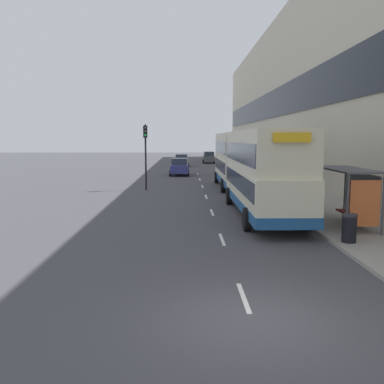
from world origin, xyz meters
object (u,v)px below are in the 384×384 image
at_px(litter_bin, 349,228).
at_px(car_0, 182,160).
at_px(car_2, 209,157).
at_px(double_decker_bus_near, 263,171).
at_px(double_decker_bus_ahead, 236,159).
at_px(traffic_light_far_kerb, 146,146).
at_px(bus_shelter, 354,186).
at_px(pedestrian_at_shelter, 313,192).
at_px(car_1, 179,167).

bearing_deg(litter_bin, car_0, 98.10).
distance_m(car_2, litter_bin, 52.79).
distance_m(double_decker_bus_near, double_decker_bus_ahead, 12.53).
height_order(double_decker_bus_near, traffic_light_far_kerb, traffic_light_far_kerb).
bearing_deg(car_2, double_decker_bus_near, -89.92).
distance_m(bus_shelter, traffic_light_far_kerb, 17.79).
bearing_deg(car_0, bus_shelter, 100.24).
distance_m(bus_shelter, litter_bin, 3.30).
xyz_separation_m(double_decker_bus_near, pedestrian_at_shelter, (3.03, 1.43, -1.27)).
bearing_deg(car_1, car_0, -90.53).
bearing_deg(car_2, bus_shelter, -86.15).
height_order(car_1, litter_bin, car_1).
bearing_deg(litter_bin, car_2, 92.32).
bearing_deg(car_0, car_1, 89.47).
bearing_deg(traffic_light_far_kerb, double_decker_bus_ahead, 10.92).
bearing_deg(traffic_light_far_kerb, bus_shelter, -54.98).
bearing_deg(pedestrian_at_shelter, car_1, 108.25).
relative_size(double_decker_bus_ahead, car_2, 2.39).
bearing_deg(car_1, double_decker_bus_near, 100.48).
bearing_deg(double_decker_bus_near, car_0, 96.36).
bearing_deg(car_2, pedestrian_at_shelter, -86.08).
xyz_separation_m(car_0, pedestrian_at_shelter, (7.37, -37.49, 0.18)).
height_order(litter_bin, traffic_light_far_kerb, traffic_light_far_kerb).
bearing_deg(bus_shelter, double_decker_bus_ahead, 101.24).
height_order(double_decker_bus_ahead, pedestrian_at_shelter, double_decker_bus_ahead).
relative_size(double_decker_bus_near, double_decker_bus_ahead, 1.14).
xyz_separation_m(double_decker_bus_ahead, car_1, (-4.62, 11.67, -1.40)).
height_order(car_0, car_2, car_2).
bearing_deg(double_decker_bus_near, pedestrian_at_shelter, 25.34).
bearing_deg(bus_shelter, double_decker_bus_near, 134.59).
relative_size(double_decker_bus_ahead, car_1, 2.37).
relative_size(bus_shelter, litter_bin, 4.00).
xyz_separation_m(car_2, traffic_light_far_kerb, (-6.81, -35.42, 2.44)).
height_order(bus_shelter, double_decker_bus_ahead, double_decker_bus_ahead).
distance_m(double_decker_bus_ahead, car_2, 34.09).
bearing_deg(pedestrian_at_shelter, bus_shelter, -86.79).
height_order(bus_shelter, double_decker_bus_near, double_decker_bus_near).
height_order(car_2, pedestrian_at_shelter, pedestrian_at_shelter).
bearing_deg(traffic_light_far_kerb, car_2, 79.11).
height_order(bus_shelter, car_0, bus_shelter).
xyz_separation_m(double_decker_bus_near, traffic_light_far_kerb, (-6.88, 11.17, 1.04)).
distance_m(car_1, traffic_light_far_kerb, 13.47).
relative_size(double_decker_bus_near, litter_bin, 10.92).
xyz_separation_m(double_decker_bus_ahead, car_0, (-4.48, 26.40, -1.45)).
height_order(pedestrian_at_shelter, litter_bin, pedestrian_at_shelter).
xyz_separation_m(bus_shelter, car_0, (-7.64, 42.27, -1.04)).
bearing_deg(traffic_light_far_kerb, pedestrian_at_shelter, -44.52).
height_order(car_1, car_2, car_2).
bearing_deg(bus_shelter, car_1, 105.76).
bearing_deg(litter_bin, double_decker_bus_near, 108.62).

